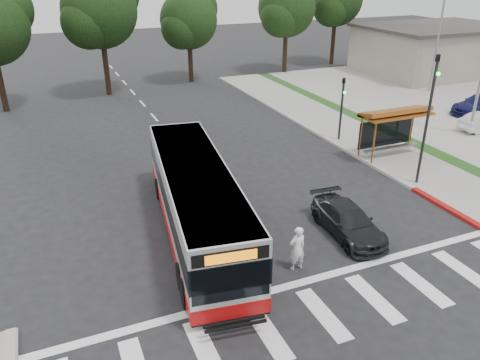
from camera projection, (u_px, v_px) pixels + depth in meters
ground at (258, 238)px, 19.16m from camera, size 140.00×140.00×0.00m
sidewalk_east at (362, 139)px, 29.71m from camera, size 4.00×40.00×0.12m
curb_east at (335, 143)px, 29.00m from camera, size 0.30×40.00×0.15m
curb_east_red at (461, 216)px, 20.64m from camera, size 0.32×6.00×0.15m
parking_lot at (476, 110)px, 35.63m from camera, size 18.00×36.00×0.10m
commercial_building at (436, 51)px, 47.23m from camera, size 14.00×10.00×4.40m
building_roof_cap at (440, 27)px, 46.24m from camera, size 14.60×10.60×0.30m
crosswalk_ladder at (323, 314)px, 14.98m from camera, size 18.00×2.60×0.01m
bus_shelter at (394, 118)px, 26.26m from camera, size 4.20×1.60×2.86m
traffic_signal_ne_tall at (429, 111)px, 22.18m from camera, size 0.18×0.37×6.50m
traffic_signal_ne_short at (342, 103)px, 28.61m from camera, size 0.18×0.37×4.00m
lot_light_mid at (441, 21)px, 38.53m from camera, size 1.90×0.35×9.01m
tree_ne_a at (287, 7)px, 45.61m from camera, size 6.16×5.74×9.30m
tree_north_a at (100, 9)px, 37.36m from camera, size 6.60×6.15×10.17m
tree_north_b at (189, 19)px, 42.38m from camera, size 5.72×5.33×8.43m
transit_bus at (197, 202)px, 18.86m from camera, size 4.05×11.76×2.98m
pedestrian at (297, 248)px, 16.84m from camera, size 0.66×0.44×1.77m
dark_sedan at (348, 221)px, 19.18m from camera, size 1.99×4.31×1.22m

